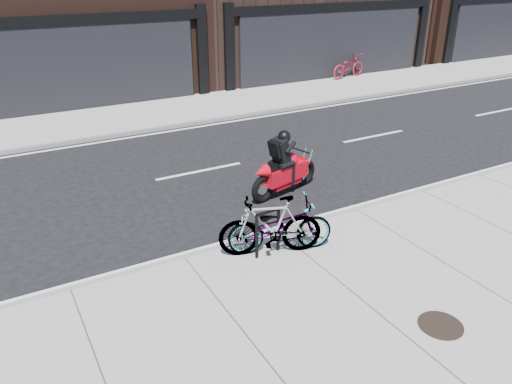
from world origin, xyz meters
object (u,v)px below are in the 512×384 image
bicycle_far (348,66)px  manhole_cover (441,325)px  bicycle_rear (270,226)px  bike_rack (268,229)px  bicycle_front (280,226)px  motorcycle (287,167)px

bicycle_far → manhole_cover: size_ratio=3.09×
bicycle_rear → manhole_cover: bearing=41.9°
bicycle_rear → bicycle_far: 16.05m
bike_rack → bicycle_front: bicycle_front is taller
bicycle_front → motorcycle: (1.68, 2.39, -0.00)m
bicycle_far → manhole_cover: bearing=133.7°
bike_rack → bicycle_front: 0.26m
bicycle_front → motorcycle: motorcycle is taller
bike_rack → motorcycle: size_ratio=0.43×
bicycle_front → motorcycle: bearing=-16.7°
bike_rack → motorcycle: bearing=50.9°
bike_rack → bicycle_rear: bicycle_rear is taller
bicycle_front → motorcycle: 2.92m
bike_rack → bicycle_far: (11.14, 11.60, 0.01)m
bicycle_front → bicycle_rear: bicycle_rear is taller
bicycle_rear → manhole_cover: size_ratio=2.86×
bicycle_front → bike_rack: bearing=108.4°
bike_rack → bicycle_rear: size_ratio=0.47×
motorcycle → manhole_cover: (-0.72, -5.37, -0.50)m
bicycle_front → manhole_cover: 3.17m
bike_rack → bicycle_far: bearing=46.2°
motorcycle → bicycle_far: size_ratio=1.02×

